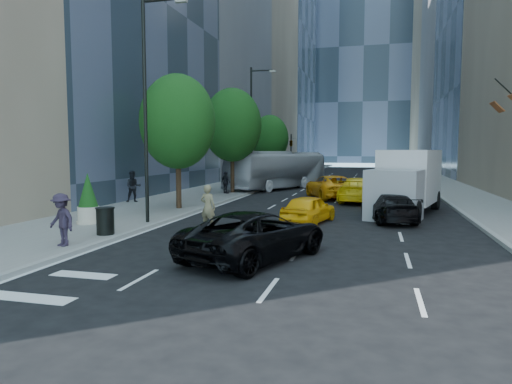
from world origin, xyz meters
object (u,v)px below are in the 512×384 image
(planter_shrub, at_px, (88,199))
(black_sedan_lincoln, at_px, (256,235))
(box_truck, at_px, (406,181))
(city_bus, at_px, (278,170))
(trash_can, at_px, (105,222))
(skateboarder, at_px, (208,210))
(black_sedan_mercedes, at_px, (390,207))

(planter_shrub, bearing_deg, black_sedan_lincoln, -24.56)
(black_sedan_lincoln, height_order, planter_shrub, planter_shrub)
(box_truck, bearing_deg, city_bus, 141.36)
(black_sedan_lincoln, height_order, trash_can, black_sedan_lincoln)
(box_truck, relative_size, planter_shrub, 3.35)
(box_truck, bearing_deg, trash_can, -123.45)
(skateboarder, bearing_deg, city_bus, -74.12)
(black_sedan_lincoln, height_order, black_sedan_mercedes, black_sedan_lincoln)
(trash_can, bearing_deg, skateboarder, 32.84)
(planter_shrub, bearing_deg, black_sedan_mercedes, 20.95)
(black_sedan_lincoln, xyz_separation_m, city_bus, (-4.69, 25.66, 0.90))
(city_bus, height_order, box_truck, box_truck)
(city_bus, distance_m, box_truck, 16.87)
(black_sedan_mercedes, bearing_deg, skateboarder, 21.98)
(black_sedan_mercedes, xyz_separation_m, box_truck, (0.89, 2.98, 1.05))
(black_sedan_mercedes, distance_m, trash_can, 12.98)
(city_bus, bearing_deg, planter_shrub, -77.94)
(skateboarder, relative_size, trash_can, 1.85)
(city_bus, xyz_separation_m, box_truck, (9.89, -13.68, 0.07))
(skateboarder, xyz_separation_m, city_bus, (-1.60, 21.66, 0.73))
(skateboarder, relative_size, black_sedan_mercedes, 0.40)
(trash_can, bearing_deg, city_bus, 85.68)
(trash_can, distance_m, planter_shrub, 3.20)
(box_truck, height_order, trash_can, box_truck)
(black_sedan_lincoln, xyz_separation_m, trash_can, (-6.49, 1.81, -0.11))
(skateboarder, relative_size, city_bus, 0.16)
(city_bus, bearing_deg, box_truck, -31.46)
(skateboarder, xyz_separation_m, black_sedan_lincoln, (3.09, -4.00, -0.17))
(black_sedan_mercedes, relative_size, box_truck, 0.62)
(skateboarder, relative_size, black_sedan_lincoln, 0.34)
(black_sedan_lincoln, bearing_deg, black_sedan_mercedes, -93.55)
(trash_can, height_order, planter_shrub, planter_shrub)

